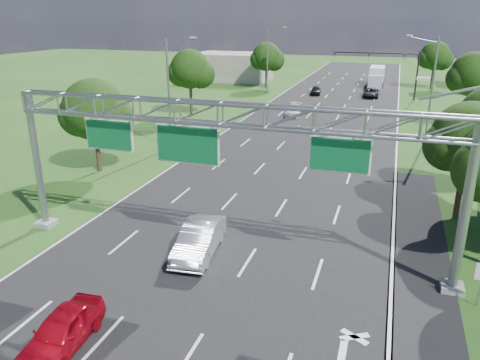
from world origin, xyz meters
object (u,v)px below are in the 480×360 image
at_px(sign_gantry, 222,126).
at_px(red_coupe, 62,331).
at_px(silver_sedan, 199,239).
at_px(box_truck, 377,77).
at_px(traffic_signal, 393,63).

relative_size(sign_gantry, red_coupe, 5.57).
bearing_deg(sign_gantry, silver_sedan, -163.34).
distance_m(red_coupe, silver_sedan, 8.67).
bearing_deg(sign_gantry, box_truck, 86.08).
bearing_deg(red_coupe, box_truck, 79.15).
bearing_deg(box_truck, silver_sedan, -95.34).
bearing_deg(sign_gantry, red_coupe, -110.57).
distance_m(silver_sedan, box_truck, 67.19).
height_order(silver_sedan, box_truck, box_truck).
xyz_separation_m(sign_gantry, traffic_signal, (7.15, 53.00, -1.72)).
distance_m(sign_gantry, box_truck, 66.94).
bearing_deg(red_coupe, traffic_signal, 75.51).
xyz_separation_m(traffic_signal, silver_sedan, (-8.37, -53.37, -4.34)).
xyz_separation_m(traffic_signal, red_coupe, (-10.44, -61.79, -4.45)).
distance_m(sign_gantry, silver_sedan, 6.20).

